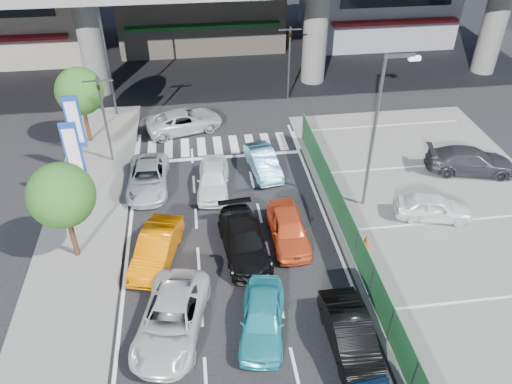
{
  "coord_description": "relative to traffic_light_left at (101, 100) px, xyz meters",
  "views": [
    {
      "loc": [
        -1.24,
        -13.62,
        15.59
      ],
      "look_at": [
        1.33,
        5.29,
        1.84
      ],
      "focal_mm": 35.0,
      "sensor_mm": 36.0,
      "label": 1
    }
  ],
  "objects": [
    {
      "name": "ground",
      "position": [
        6.2,
        -12.0,
        -3.94
      ],
      "size": [
        120.0,
        120.0,
        0.0
      ],
      "primitive_type": "plane",
      "color": "black",
      "rests_on": "ground"
    },
    {
      "name": "parking_lot",
      "position": [
        17.2,
        -10.0,
        -3.91
      ],
      "size": [
        12.0,
        28.0,
        0.06
      ],
      "primitive_type": "cube",
      "color": "#60605D",
      "rests_on": "ground"
    },
    {
      "name": "sidewalk_left",
      "position": [
        -0.8,
        -8.0,
        -3.88
      ],
      "size": [
        4.0,
        30.0,
        0.12
      ],
      "primitive_type": "cube",
      "color": "#60605D",
      "rests_on": "ground"
    },
    {
      "name": "fence_run",
      "position": [
        11.5,
        -11.0,
        -3.04
      ],
      "size": [
        0.16,
        22.0,
        1.8
      ],
      "primitive_type": null,
      "color": "#1F5C2F",
      "rests_on": "ground"
    },
    {
      "name": "traffic_light_left",
      "position": [
        0.0,
        0.0,
        0.0
      ],
      "size": [
        1.6,
        1.24,
        5.2
      ],
      "color": "#595B60",
      "rests_on": "ground"
    },
    {
      "name": "traffic_light_right",
      "position": [
        11.7,
        7.0,
        0.0
      ],
      "size": [
        1.6,
        1.24,
        5.2
      ],
      "color": "#595B60",
      "rests_on": "ground"
    },
    {
      "name": "street_lamp_right",
      "position": [
        13.37,
        -6.0,
        0.83
      ],
      "size": [
        1.65,
        0.22,
        8.0
      ],
      "color": "#595B60",
      "rests_on": "ground"
    },
    {
      "name": "street_lamp_left",
      "position": [
        -0.13,
        6.0,
        0.83
      ],
      "size": [
        1.65,
        0.22,
        8.0
      ],
      "color": "#595B60",
      "rests_on": "ground"
    },
    {
      "name": "signboard_near",
      "position": [
        -1.0,
        -4.01,
        -0.87
      ],
      "size": [
        0.8,
        0.14,
        4.7
      ],
      "color": "#595B60",
      "rests_on": "ground"
    },
    {
      "name": "signboard_far",
      "position": [
        -1.4,
        -1.01,
        -0.87
      ],
      "size": [
        0.8,
        0.14,
        4.7
      ],
      "color": "#595B60",
      "rests_on": "ground"
    },
    {
      "name": "tree_near",
      "position": [
        -0.8,
        -8.0,
        -0.55
      ],
      "size": [
        2.8,
        2.8,
        4.8
      ],
      "color": "#382314",
      "rests_on": "ground"
    },
    {
      "name": "tree_far",
      "position": [
        -1.6,
        2.5,
        -0.55
      ],
      "size": [
        2.8,
        2.8,
        4.8
      ],
      "color": "#382314",
      "rests_on": "ground"
    },
    {
      "name": "sedan_white_mid_left",
      "position": [
        3.47,
        -12.83,
        -3.25
      ],
      "size": [
        3.34,
        5.35,
        1.38
      ],
      "primitive_type": "imported",
      "rotation": [
        0.0,
        0.0,
        -0.23
      ],
      "color": "silver",
      "rests_on": "ground"
    },
    {
      "name": "taxi_teal_mid",
      "position": [
        6.89,
        -13.23,
        -3.25
      ],
      "size": [
        2.41,
        4.29,
        1.38
      ],
      "primitive_type": "imported",
      "rotation": [
        0.0,
        0.0,
        -0.2
      ],
      "color": "teal",
      "rests_on": "ground"
    },
    {
      "name": "hatch_black_mid_right",
      "position": [
        9.98,
        -14.46,
        -3.25
      ],
      "size": [
        1.54,
        4.21,
        1.38
      ],
      "primitive_type": "imported",
      "rotation": [
        0.0,
        0.0,
        0.02
      ],
      "color": "black",
      "rests_on": "ground"
    },
    {
      "name": "taxi_orange_left",
      "position": [
        2.8,
        -8.74,
        -3.25
      ],
      "size": [
        2.49,
        4.42,
        1.38
      ],
      "primitive_type": "imported",
      "rotation": [
        0.0,
        0.0,
        -0.26
      ],
      "color": "#DF6900",
      "rests_on": "ground"
    },
    {
      "name": "sedan_black_mid",
      "position": [
        6.7,
        -8.72,
        -3.25
      ],
      "size": [
        2.32,
        4.85,
        1.36
      ],
      "primitive_type": "imported",
      "rotation": [
        0.0,
        0.0,
        0.09
      ],
      "color": "black",
      "rests_on": "ground"
    },
    {
      "name": "taxi_orange_right",
      "position": [
        8.84,
        -8.19,
        -3.25
      ],
      "size": [
        1.68,
        4.07,
        1.38
      ],
      "primitive_type": "imported",
      "rotation": [
        0.0,
        0.0,
        0.01
      ],
      "color": "#CD481E",
      "rests_on": "ground"
    },
    {
      "name": "wagon_silver_front_left",
      "position": [
        2.19,
        -2.99,
        -3.31
      ],
      "size": [
        2.17,
        4.58,
        1.26
      ],
      "primitive_type": "imported",
      "rotation": [
        0.0,
        0.0,
        -0.02
      ],
      "color": "#AFB0B7",
      "rests_on": "ground"
    },
    {
      "name": "sedan_white_front_mid",
      "position": [
        5.65,
        -3.6,
        -3.25
      ],
      "size": [
        2.01,
        4.19,
        1.38
      ],
      "primitive_type": "imported",
      "rotation": [
        0.0,
        0.0,
        -0.1
      ],
      "color": "white",
      "rests_on": "ground"
    },
    {
      "name": "kei_truck_front_right",
      "position": [
        8.54,
        -2.21,
        -3.31
      ],
      "size": [
        1.84,
        3.95,
        1.25
      ],
      "primitive_type": "imported",
      "rotation": [
        0.0,
        0.0,
        0.14
      ],
      "color": "#5FA3CD",
      "rests_on": "ground"
    },
    {
      "name": "crossing_wagon_silver",
      "position": [
        4.24,
        3.22,
        -3.26
      ],
      "size": [
        5.27,
        3.43,
        1.35
      ],
      "primitive_type": "imported",
      "rotation": [
        0.0,
        0.0,
        1.84
      ],
      "color": "#B7B8BF",
      "rests_on": "ground"
    },
    {
      "name": "parked_sedan_white",
      "position": [
        16.2,
        -7.54,
        -3.24
      ],
      "size": [
        3.96,
        2.33,
        1.26
      ],
      "primitive_type": "imported",
      "rotation": [
        0.0,
        0.0,
        1.33
      ],
      "color": "white",
      "rests_on": "parking_lot"
    },
    {
      "name": "parked_sedan_dgrey",
      "position": [
        20.01,
        -3.86,
        -3.18
      ],
      "size": [
        5.13,
        3.02,
        1.39
      ],
      "primitive_type": "imported",
      "rotation": [
        0.0,
        0.0,
        1.34
      ],
      "color": "#2E2D32",
      "rests_on": "parking_lot"
    },
    {
      "name": "traffic_cone",
      "position": [
        12.27,
        -9.24,
        -3.5
      ],
      "size": [
        0.45,
        0.45,
        0.75
      ],
      "primitive_type": "cone",
      "rotation": [
        0.0,
        0.0,
        0.17
      ],
      "color": "#ED4A0D",
      "rests_on": "parking_lot"
    }
  ]
}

